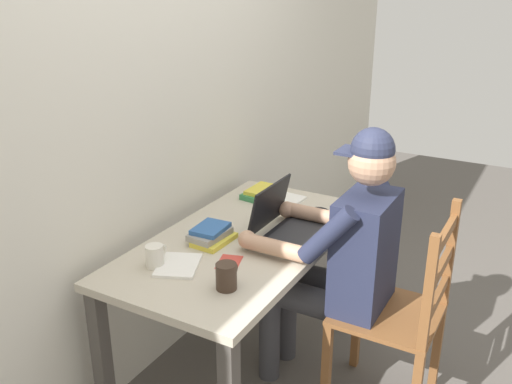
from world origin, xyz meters
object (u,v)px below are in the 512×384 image
wooden_chair (400,315)px  book_stack_main (212,235)px  desk (244,256)px  seated_person (340,253)px  laptop (285,223)px  book_stack_side (261,193)px  coffee_mug_dark (227,276)px  coffee_mug_white (155,256)px  landscape_photo_print (229,262)px  computer_mouse (321,211)px

wooden_chair → book_stack_main: bearing=103.5°
desk → seated_person: (0.09, -0.43, 0.09)m
seated_person → laptop: seated_person is taller
desk → laptop: 0.25m
desk → book_stack_side: size_ratio=6.41×
book_stack_main → desk: bearing=-43.7°
desk → coffee_mug_dark: 0.47m
coffee_mug_white → coffee_mug_dark: bearing=-90.8°
wooden_chair → desk: bearing=97.2°
coffee_mug_dark → coffee_mug_white: bearing=89.2°
wooden_chair → laptop: bearing=86.1°
coffee_mug_white → book_stack_main: size_ratio=0.55×
seated_person → landscape_photo_print: size_ratio=9.72×
wooden_chair → book_stack_main: size_ratio=4.75×
desk → wooden_chair: 0.73m
laptop → book_stack_main: 0.34m
laptop → book_stack_main: (-0.23, 0.25, -0.02)m
wooden_chair → laptop: wooden_chair is taller
seated_person → laptop: size_ratio=3.83×
desk → coffee_mug_dark: size_ratio=11.42×
laptop → book_stack_main: bearing=133.5°
landscape_photo_print → desk: bearing=-0.5°
coffee_mug_white → landscape_photo_print: (0.17, -0.24, -0.05)m
book_stack_side → landscape_photo_print: book_stack_side is taller
computer_mouse → book_stack_main: book_stack_main is taller
computer_mouse → book_stack_side: bearing=81.0°
coffee_mug_dark → book_stack_main: coffee_mug_dark is taller
coffee_mug_dark → seated_person: bearing=-27.4°
seated_person → coffee_mug_dark: bearing=152.6°
seated_person → wooden_chair: 0.36m
wooden_chair → landscape_photo_print: 0.76m
laptop → wooden_chair: bearing=-93.9°
wooden_chair → book_stack_side: wooden_chair is taller
coffee_mug_dark → book_stack_side: (0.89, 0.35, -0.03)m
coffee_mug_white → book_stack_side: bearing=0.1°
computer_mouse → book_stack_side: book_stack_side is taller
seated_person → coffee_mug_white: size_ratio=11.41×
wooden_chair → coffee_mug_white: size_ratio=8.66×
seated_person → coffee_mug_white: seated_person is taller
wooden_chair → book_stack_side: 1.00m
landscape_photo_print → book_stack_main: bearing=35.9°
laptop → coffee_mug_dark: laptop is taller
coffee_mug_white → coffee_mug_dark: size_ratio=0.94×
book_stack_main → book_stack_side: 0.59m
seated_person → computer_mouse: bearing=35.5°
desk → coffee_mug_white: (-0.41, 0.17, 0.14)m
desk → computer_mouse: 0.48m
seated_person → coffee_mug_dark: 0.57m
computer_mouse → coffee_mug_white: size_ratio=0.90×
computer_mouse → coffee_mug_white: 0.90m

